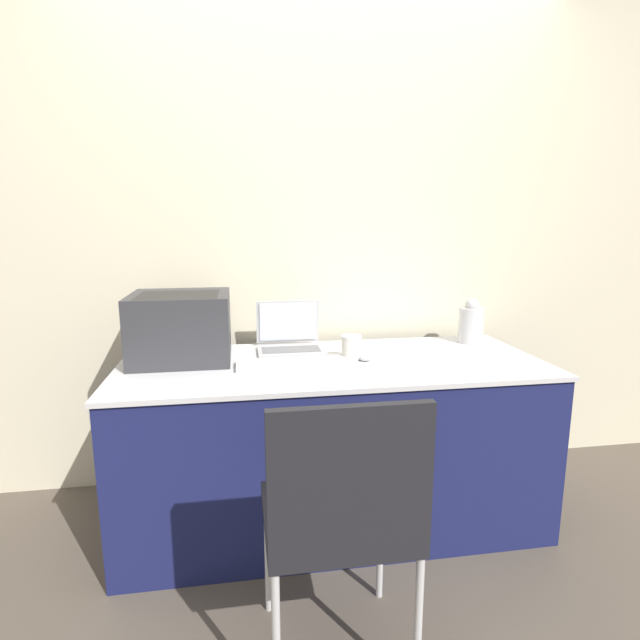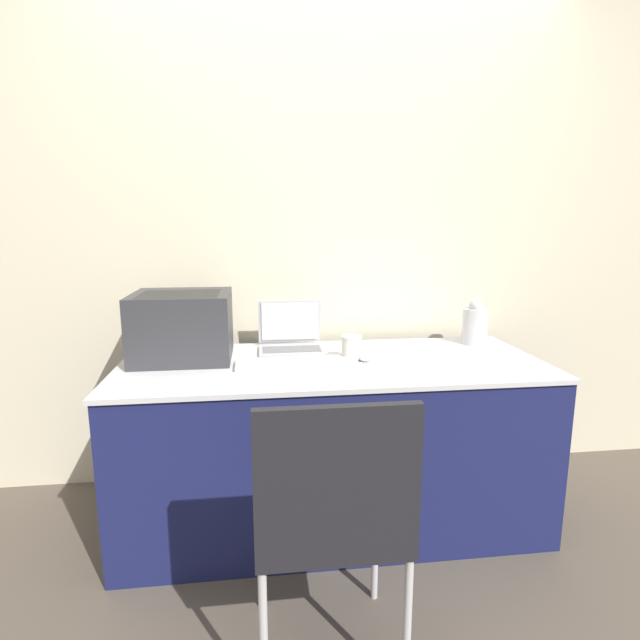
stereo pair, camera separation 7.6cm
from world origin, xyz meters
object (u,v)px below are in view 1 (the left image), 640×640
(laptop_left, at_px, (290,340))
(metal_pitcher, at_px, (471,323))
(coffee_cup, at_px, (351,347))
(printer, at_px, (181,324))
(mouse, at_px, (365,357))
(chair, at_px, (341,509))
(external_keyboard, at_px, (293,363))

(laptop_left, height_order, metal_pitcher, laptop_left)
(metal_pitcher, bearing_deg, coffee_cup, -162.11)
(printer, bearing_deg, coffee_cup, -9.04)
(mouse, bearing_deg, chair, -108.97)
(mouse, distance_m, metal_pitcher, 0.67)
(coffee_cup, bearing_deg, external_keyboard, -167.83)
(coffee_cup, distance_m, metal_pitcher, 0.71)
(laptop_left, height_order, mouse, laptop_left)
(mouse, distance_m, chair, 0.86)
(printer, xyz_separation_m, mouse, (0.80, -0.16, -0.14))
(laptop_left, xyz_separation_m, coffee_cup, (0.25, -0.20, 0.00))
(printer, distance_m, metal_pitcher, 1.42)
(coffee_cup, bearing_deg, laptop_left, 141.32)
(laptop_left, xyz_separation_m, mouse, (0.31, -0.24, -0.03))
(laptop_left, distance_m, mouse, 0.40)
(external_keyboard, distance_m, metal_pitcher, 0.98)
(laptop_left, height_order, external_keyboard, laptop_left)
(printer, height_order, external_keyboard, printer)
(coffee_cup, height_order, metal_pitcher, metal_pitcher)
(coffee_cup, bearing_deg, mouse, -34.61)
(mouse, bearing_deg, printer, 168.91)
(external_keyboard, relative_size, chair, 0.53)
(external_keyboard, height_order, metal_pitcher, metal_pitcher)
(printer, distance_m, laptop_left, 0.51)
(chair, bearing_deg, laptop_left, 92.40)
(printer, xyz_separation_m, chair, (0.53, -0.94, -0.38))
(laptop_left, height_order, chair, laptop_left)
(metal_pitcher, bearing_deg, chair, -130.47)
(external_keyboard, height_order, coffee_cup, coffee_cup)
(printer, height_order, metal_pitcher, printer)
(laptop_left, relative_size, coffee_cup, 2.81)
(mouse, height_order, metal_pitcher, metal_pitcher)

